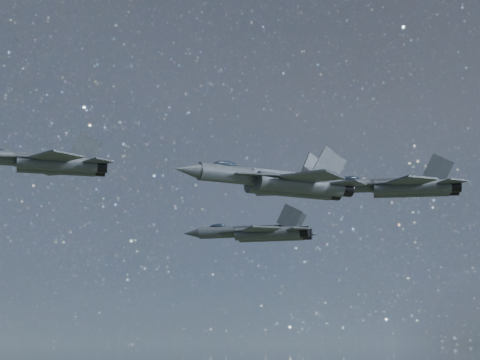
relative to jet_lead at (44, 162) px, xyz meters
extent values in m
cylinder|color=#2E353A|center=(-3.77, -0.54, 0.20)|extent=(6.83, 2.35, 1.41)
cube|color=#2E353A|center=(0.89, 0.13, 0.16)|extent=(7.54, 2.40, 1.18)
cylinder|color=#2E353A|center=(1.38, -0.72, -0.25)|extent=(7.72, 2.48, 1.41)
cylinder|color=#2E353A|center=(1.12, 1.08, -0.25)|extent=(7.72, 2.48, 1.41)
cylinder|color=black|center=(5.50, -0.12, -0.25)|extent=(1.35, 1.46, 1.30)
cylinder|color=black|center=(5.24, 1.67, -0.25)|extent=(1.35, 1.46, 1.30)
cube|color=#2E353A|center=(-1.98, -1.52, 0.09)|extent=(4.75, 1.22, 0.11)
cube|color=#2E353A|center=(-2.33, 0.90, 0.09)|extent=(4.77, 2.49, 0.11)
cube|color=#2E353A|center=(1.51, -2.89, -0.07)|extent=(5.14, 5.19, 0.18)
cube|color=#2E353A|center=(0.63, 3.20, -0.07)|extent=(4.72, 4.95, 0.18)
cube|color=#2E353A|center=(5.31, -1.34, -0.07)|extent=(3.03, 3.06, 0.14)
cube|color=#2E353A|center=(4.71, 2.78, -0.07)|extent=(2.77, 2.87, 0.14)
cube|color=#2E353A|center=(4.01, -0.57, 1.47)|extent=(3.16, 0.52, 3.22)
cube|color=#2E353A|center=(3.68, 1.67, 1.47)|extent=(3.10, 0.84, 3.22)
cylinder|color=#2E353A|center=(21.35, 30.57, -2.30)|extent=(7.90, 4.46, 1.66)
cone|color=#2E353A|center=(16.63, 32.47, -2.30)|extent=(2.92, 2.33, 1.49)
ellipsoid|color=#1B2632|center=(20.17, 31.05, -1.50)|extent=(2.76, 1.98, 0.82)
cube|color=#2E353A|center=(26.47, 28.51, -2.35)|extent=(8.67, 4.72, 1.38)
cylinder|color=#2E353A|center=(26.47, 27.37, -2.83)|extent=(8.89, 4.86, 1.66)
cylinder|color=#2E353A|center=(27.26, 29.34, -2.83)|extent=(8.89, 4.86, 1.66)
cylinder|color=black|center=(31.00, 25.55, -2.83)|extent=(1.85, 1.93, 1.53)
cylinder|color=black|center=(31.79, 27.52, -2.83)|extent=(1.85, 1.93, 1.53)
cube|color=#2E353A|center=(22.59, 28.53, -2.42)|extent=(5.27, 3.98, 0.13)
cube|color=#2E353A|center=(23.66, 31.19, -2.42)|extent=(5.64, 2.19, 0.13)
cube|color=#2E353A|center=(25.32, 25.09, -2.62)|extent=(4.77, 5.20, 0.21)
cube|color=#2E353A|center=(28.02, 31.78, -2.62)|extent=(6.06, 5.95, 0.21)
cube|color=#2E353A|center=(30.09, 24.43, -2.62)|extent=(2.79, 2.97, 0.16)
cube|color=#2E353A|center=(31.91, 28.96, -2.62)|extent=(3.59, 3.56, 0.16)
cube|color=#2E353A|center=(29.23, 25.98, -0.81)|extent=(3.37, 1.80, 3.78)
cube|color=#2E353A|center=(30.22, 28.44, -0.81)|extent=(3.58, 1.25, 3.78)
cylinder|color=#2E353A|center=(18.20, -7.91, -2.46)|extent=(7.84, 4.07, 1.63)
cone|color=#2E353A|center=(13.47, -9.55, -2.46)|extent=(2.85, 2.20, 1.46)
ellipsoid|color=#1B2632|center=(17.02, -8.32, -1.68)|extent=(2.71, 1.85, 0.80)
cube|color=#2E353A|center=(23.33, -6.13, -2.51)|extent=(8.61, 4.28, 1.36)
cylinder|color=#2E353A|center=(24.07, -6.98, -2.98)|extent=(8.82, 4.41, 1.63)
cylinder|color=#2E353A|center=(23.39, -5.01, -2.98)|extent=(8.82, 4.41, 1.63)
cylinder|color=black|center=(28.61, -5.41, -2.98)|extent=(1.78, 1.87, 1.50)
cylinder|color=black|center=(27.93, -3.43, -2.98)|extent=(1.78, 1.87, 1.50)
cube|color=#2E353A|center=(20.44, -8.63, -2.59)|extent=(5.54, 1.90, 0.13)
cube|color=#2E353A|center=(19.52, -5.96, -2.59)|extent=(5.27, 3.72, 0.13)
cube|color=#2E353A|center=(24.69, -9.42, -2.77)|extent=(5.99, 5.91, 0.21)
cube|color=#2E353A|center=(22.37, -2.71, -2.77)|extent=(4.87, 5.26, 0.21)
cube|color=#2E353A|center=(28.66, -6.83, -2.77)|extent=(3.55, 3.53, 0.16)
cube|color=#2E353A|center=(27.09, -2.29, -2.77)|extent=(2.85, 3.02, 0.16)
cube|color=#2E353A|center=(27.02, -6.24, -1.00)|extent=(3.57, 1.07, 3.72)
cube|color=#2E353A|center=(26.16, -3.77, -1.00)|extent=(3.39, 1.62, 3.72)
cylinder|color=#2E353A|center=(32.40, 2.13, -1.12)|extent=(7.00, 3.21, 1.45)
cone|color=#2E353A|center=(28.10, 3.31, -1.12)|extent=(2.49, 1.84, 1.30)
ellipsoid|color=#1B2632|center=(31.32, 2.42, -0.42)|extent=(2.39, 1.52, 0.71)
cube|color=#2E353A|center=(37.04, 0.85, -1.17)|extent=(7.70, 3.35, 1.20)
cylinder|color=#2E353A|center=(37.15, -0.14, -1.58)|extent=(7.89, 3.46, 1.45)
cylinder|color=#2E353A|center=(37.65, 1.65, -1.58)|extent=(7.89, 3.46, 1.45)
cylinder|color=black|center=(41.27, -1.27, -1.58)|extent=(1.52, 1.61, 1.33)
cylinder|color=black|center=(41.76, 0.52, -1.58)|extent=(1.52, 1.61, 1.33)
cube|color=#2E353A|center=(33.67, 0.48, -1.23)|extent=(4.77, 3.05, 0.11)
cube|color=#2E353A|center=(34.34, 2.89, -1.23)|extent=(4.88, 1.38, 0.11)
cube|color=#2E353A|center=(36.39, -2.23, -1.40)|extent=(4.52, 4.83, 0.19)
cube|color=#2E353A|center=(38.06, 3.84, -1.40)|extent=(5.32, 5.29, 0.19)
cube|color=#2E353A|center=(40.59, -2.33, -1.40)|extent=(2.65, 2.78, 0.14)
cube|color=#2E353A|center=(41.72, 1.78, -1.40)|extent=(3.15, 3.15, 0.14)
cube|color=#2E353A|center=(39.69, -1.07, 0.18)|extent=(3.08, 1.24, 3.30)
cube|color=#2E353A|center=(40.30, 1.16, 0.18)|extent=(3.20, 0.74, 3.30)
camera|label=1|loc=(9.64, -78.08, -17.44)|focal=60.00mm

